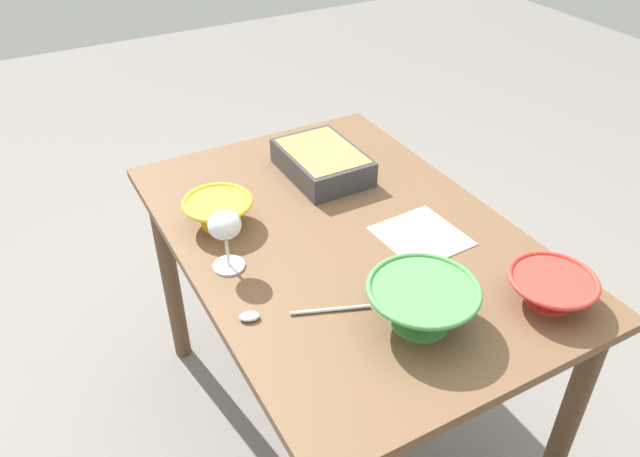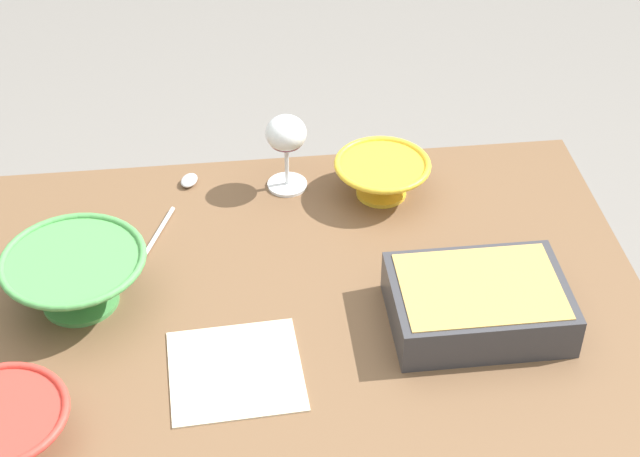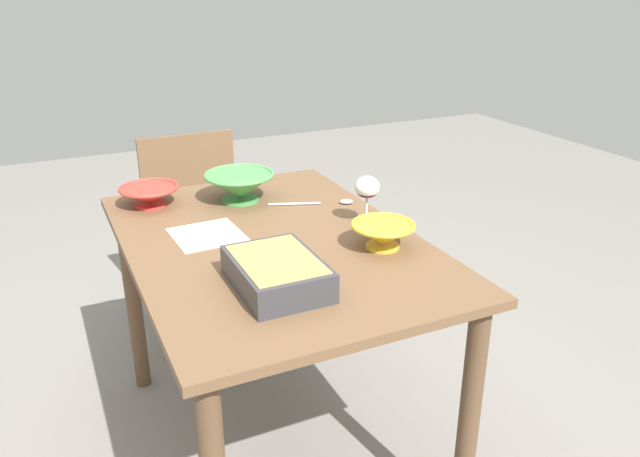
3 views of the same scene
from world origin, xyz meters
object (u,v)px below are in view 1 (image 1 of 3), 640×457
Objects in this scene: dining_table at (343,267)px; small_bowl at (218,211)px; napkin at (421,236)px; mixing_bowl at (422,303)px; serving_spoon at (280,314)px; casserole_dish at (322,161)px; wine_glass at (225,229)px; serving_bowl at (551,288)px.

dining_table is 0.36m from small_bowl.
napkin is (-0.30, -0.42, -0.04)m from small_bowl.
napkin reaches higher than dining_table.
mixing_bowl is 0.30m from serving_spoon.
mixing_bowl is at bearing 169.53° from casserole_dish.
serving_spoon is 1.34× the size of napkin.
mixing_bowl is (-0.37, -0.28, -0.06)m from wine_glass.
wine_glass reaches higher than napkin.
mixing_bowl reaches higher than serving_bowl.
dining_table is at bearing -4.02° from mixing_bowl.
wine_glass reaches higher than small_bowl.
serving_bowl is at bearing -114.10° from serving_spoon.
casserole_dish reaches higher than napkin.
dining_table is at bearing -125.57° from small_bowl.
serving_bowl is 0.59m from serving_spoon.
serving_spoon is at bearing 178.21° from small_bowl.
napkin is (-0.11, -0.16, 0.11)m from dining_table.
napkin is at bearing -36.89° from mixing_bowl.
small_bowl is at bearing 40.03° from serving_bowl.
mixing_bowl reaches higher than dining_table.
dining_table is 4.18× the size of casserole_dish.
serving_spoon is 0.44m from napkin.
serving_spoon is (0.16, 0.25, -0.05)m from mixing_bowl.
mixing_bowl is 1.31× the size of small_bowl.
wine_glass is at bearing 8.86° from serving_spoon.
wine_glass is 0.55× the size of casserole_dish.
dining_table is at bearing -92.51° from wine_glass.
dining_table is 0.39m from mixing_bowl.
casserole_dish reaches higher than small_bowl.
napkin is (0.33, 0.10, -0.04)m from serving_bowl.
mixing_bowl is 1.21× the size of serving_bowl.
napkin is (-0.39, -0.07, -0.04)m from casserole_dish.
small_bowl is 0.89× the size of napkin.
dining_table is 0.53m from serving_bowl.
serving_bowl is (-0.62, -0.52, -0.00)m from small_bowl.
casserole_dish is at bearing -74.78° from small_bowl.
serving_bowl is at bearing -128.31° from wine_glass.
dining_table is 0.38m from wine_glass.
serving_bowl is (-0.72, -0.17, -0.00)m from casserole_dish.
wine_glass reaches higher than dining_table.
small_bowl is 0.67× the size of serving_spoon.
small_bowl is (0.17, -0.04, -0.07)m from wine_glass.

